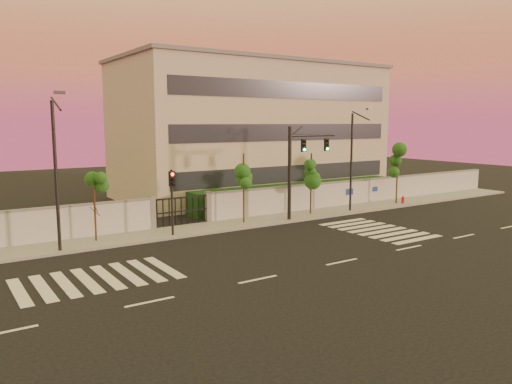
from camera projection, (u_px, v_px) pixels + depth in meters
ground at (342, 262)px, 24.62m from camera, size 120.00×120.00×0.00m
sidewalk at (232, 224)px, 33.26m from camera, size 60.00×3.00×0.15m
perimeter_wall at (222, 207)px, 34.42m from camera, size 60.00×0.36×2.20m
hedge_row at (216, 203)px, 37.29m from camera, size 41.00×4.25×1.80m
institutional_building at (251, 130)px, 46.83m from camera, size 24.40×12.40×12.25m
road_markings at (272, 250)px, 26.85m from camera, size 57.00×7.62×0.02m
street_tree_c at (94, 192)px, 28.08m from camera, size 1.31×1.04×4.01m
street_tree_d at (244, 173)px, 33.14m from camera, size 1.40×1.11×4.80m
street_tree_e at (311, 170)px, 36.45m from camera, size 1.55×1.23×4.61m
street_tree_f at (398, 161)px, 41.21m from camera, size 1.51×1.21×4.92m
traffic_signal_main at (299, 161)px, 34.58m from camera, size 4.15×0.39×6.57m
traffic_signal_secondary at (172, 195)px, 29.52m from camera, size 0.32×0.32×4.08m
streetlight_west at (56, 168)px, 25.54m from camera, size 0.50×2.00×8.32m
streetlight_east at (353, 157)px, 37.46m from camera, size 0.47×1.89×7.85m
fire_hydrant at (403, 201)px, 41.55m from camera, size 0.29×0.28×0.75m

